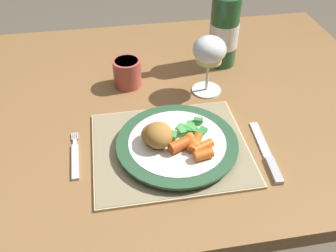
{
  "coord_description": "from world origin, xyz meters",
  "views": [
    {
      "loc": [
        -0.1,
        -0.75,
        1.29
      ],
      "look_at": [
        0.01,
        -0.15,
        0.78
      ],
      "focal_mm": 40.0,
      "sensor_mm": 36.0,
      "label": 1
    }
  ],
  "objects": [
    {
      "name": "table_knife",
      "position": [
        0.2,
        -0.24,
        0.74
      ],
      "size": [
        0.03,
        0.19,
        0.01
      ],
      "color": "silver",
      "rests_on": "dining_table"
    },
    {
      "name": "drinking_cup",
      "position": [
        -0.06,
        0.08,
        0.78
      ],
      "size": [
        0.07,
        0.07,
        0.07
      ],
      "color": "#B24C42",
      "rests_on": "dining_table"
    },
    {
      "name": "dining_table",
      "position": [
        0.0,
        0.0,
        0.64
      ],
      "size": [
        1.21,
        0.86,
        0.74
      ],
      "color": "olive",
      "rests_on": "ground"
    },
    {
      "name": "glazed_carrots",
      "position": [
        0.05,
        -0.22,
        0.78
      ],
      "size": [
        0.09,
        0.08,
        0.02
      ],
      "color": "orange",
      "rests_on": "dinner_plate"
    },
    {
      "name": "breaded_croquettes",
      "position": [
        -0.02,
        -0.19,
        0.79
      ],
      "size": [
        0.09,
        0.09,
        0.05
      ],
      "color": "#A87033",
      "rests_on": "dinner_plate"
    },
    {
      "name": "placemat",
      "position": [
        0.01,
        -0.18,
        0.74
      ],
      "size": [
        0.33,
        0.28,
        0.01
      ],
      "color": "#CCB789",
      "rests_on": "dining_table"
    },
    {
      "name": "fork",
      "position": [
        -0.19,
        -0.18,
        0.74
      ],
      "size": [
        0.02,
        0.14,
        0.01
      ],
      "color": "silver",
      "rests_on": "dining_table"
    },
    {
      "name": "wine_glass",
      "position": [
        0.13,
        0.02,
        0.85
      ],
      "size": [
        0.08,
        0.08,
        0.15
      ],
      "color": "silver",
      "rests_on": "dining_table"
    },
    {
      "name": "green_beans_pile",
      "position": [
        0.05,
        -0.16,
        0.77
      ],
      "size": [
        0.08,
        0.06,
        0.01
      ],
      "color": "green",
      "rests_on": "dinner_plate"
    },
    {
      "name": "dinner_plate",
      "position": [
        0.02,
        -0.19,
        0.76
      ],
      "size": [
        0.25,
        0.25,
        0.02
      ],
      "color": "white",
      "rests_on": "placemat"
    },
    {
      "name": "bottle",
      "position": [
        0.21,
        0.14,
        0.85
      ],
      "size": [
        0.08,
        0.08,
        0.3
      ],
      "color": "#23562D",
      "rests_on": "dining_table"
    }
  ]
}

